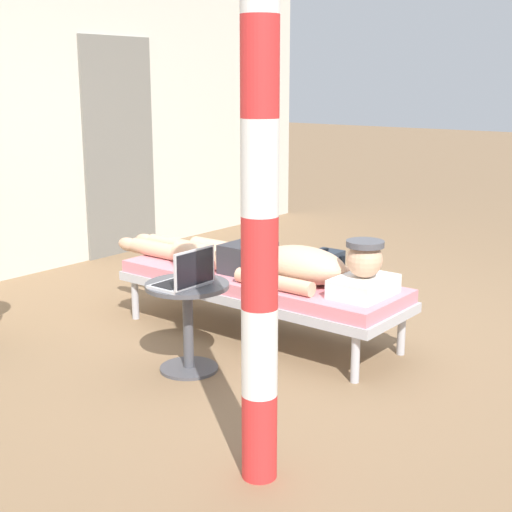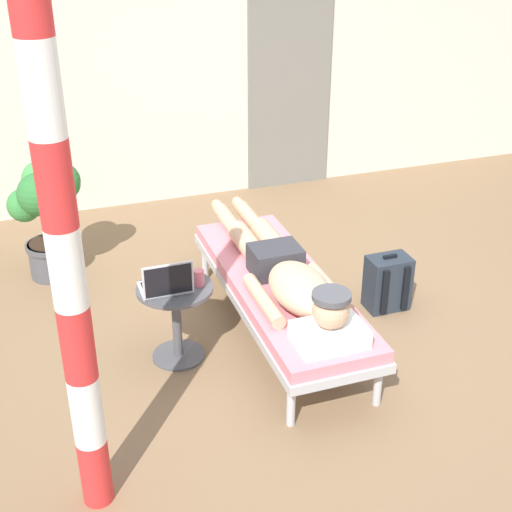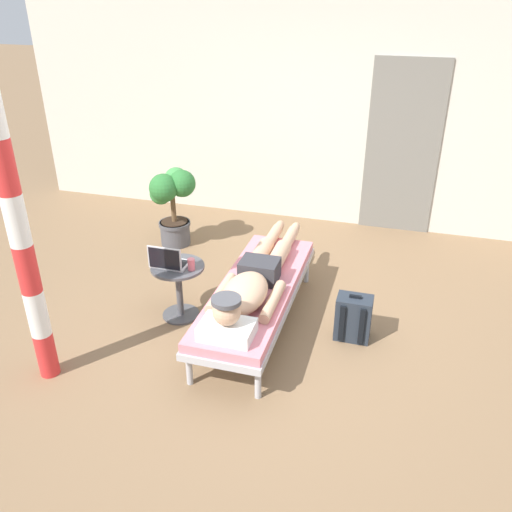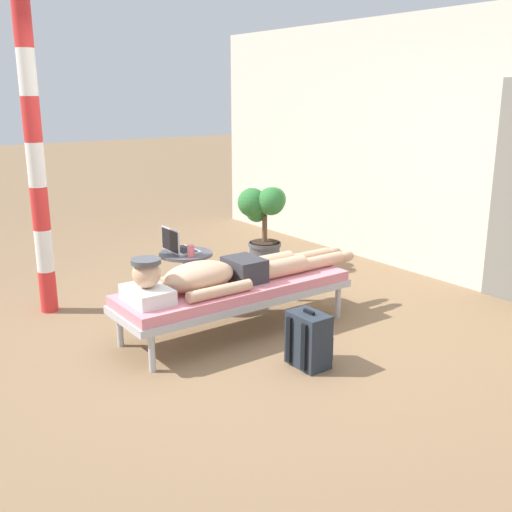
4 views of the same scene
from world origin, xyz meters
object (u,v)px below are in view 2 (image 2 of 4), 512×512
(side_table, at_px, (176,310))
(laptop, at_px, (166,284))
(porch_post, at_px, (67,268))
(person_reclining, at_px, (286,273))
(potted_plant, at_px, (45,209))
(backpack, at_px, (387,283))
(drink_glass, at_px, (199,278))
(lounge_chair, at_px, (280,289))

(side_table, bearing_deg, laptop, -139.48)
(laptop, height_order, porch_post, porch_post)
(porch_post, bearing_deg, person_reclining, 35.45)
(side_table, bearing_deg, potted_plant, 115.85)
(backpack, bearing_deg, side_table, -176.08)
(person_reclining, relative_size, backpack, 5.12)
(side_table, bearing_deg, porch_post, -122.48)
(drink_glass, bearing_deg, laptop, -175.22)
(lounge_chair, height_order, backpack, backpack)
(lounge_chair, relative_size, drink_glass, 18.78)
(person_reclining, xyz_separation_m, porch_post, (-1.38, -0.99, 0.80))
(person_reclining, distance_m, backpack, 0.92)
(person_reclining, xyz_separation_m, drink_glass, (-0.57, 0.03, 0.06))
(side_table, xyz_separation_m, potted_plant, (-0.66, 1.36, 0.21))
(laptop, xyz_separation_m, backpack, (1.62, 0.16, -0.39))
(person_reclining, bearing_deg, drink_glass, 177.21)
(laptop, relative_size, drink_glass, 2.92)
(laptop, distance_m, porch_post, 1.38)
(lounge_chair, distance_m, side_table, 0.72)
(potted_plant, bearing_deg, backpack, -29.43)
(person_reclining, distance_m, drink_glass, 0.57)
(lounge_chair, distance_m, drink_glass, 0.62)
(laptop, relative_size, potted_plant, 0.34)
(side_table, xyz_separation_m, drink_glass, (0.15, -0.03, 0.22))
(person_reclining, height_order, backpack, person_reclining)
(person_reclining, xyz_separation_m, laptop, (-0.78, 0.01, 0.06))
(backpack, height_order, potted_plant, potted_plant)
(side_table, height_order, backpack, side_table)
(drink_glass, bearing_deg, person_reclining, -2.79)
(drink_glass, distance_m, backpack, 1.47)
(side_table, bearing_deg, drink_glass, -12.67)
(side_table, bearing_deg, lounge_chair, 3.62)
(person_reclining, distance_m, potted_plant, 1.98)
(person_reclining, bearing_deg, porch_post, -144.55)
(backpack, bearing_deg, porch_post, -152.65)
(lounge_chair, bearing_deg, drink_glass, -172.06)
(laptop, distance_m, backpack, 1.68)
(drink_glass, bearing_deg, porch_post, -128.86)
(side_table, distance_m, potted_plant, 1.53)
(side_table, relative_size, potted_plant, 0.57)
(backpack, distance_m, porch_post, 2.75)
(backpack, bearing_deg, potted_plant, 150.57)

